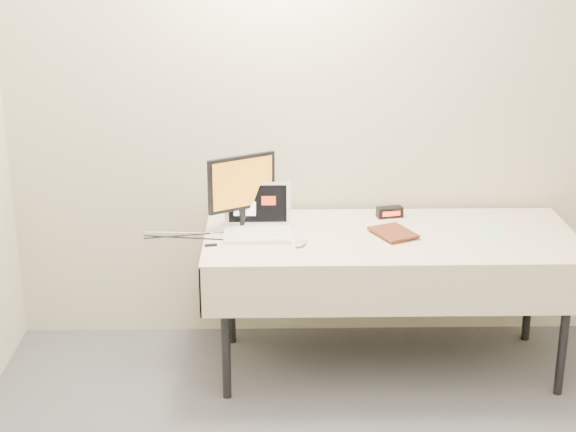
{
  "coord_description": "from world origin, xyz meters",
  "views": [
    {
      "loc": [
        -0.59,
        -2.08,
        2.26
      ],
      "look_at": [
        -0.52,
        1.99,
        0.86
      ],
      "focal_mm": 55.0,
      "sensor_mm": 36.0,
      "label": 1
    }
  ],
  "objects_px": {
    "monitor": "(242,186)",
    "book": "(379,216)",
    "table": "(390,246)",
    "laptop": "(258,222)"
  },
  "relations": [
    {
      "from": "monitor",
      "to": "book",
      "type": "xyz_separation_m",
      "value": [
        0.68,
        -0.15,
        -0.11
      ]
    },
    {
      "from": "table",
      "to": "laptop",
      "type": "relative_size",
      "value": 5.54
    },
    {
      "from": "table",
      "to": "laptop",
      "type": "xyz_separation_m",
      "value": [
        -0.67,
        0.05,
        0.12
      ]
    },
    {
      "from": "table",
      "to": "book",
      "type": "xyz_separation_m",
      "value": [
        -0.07,
        -0.04,
        0.18
      ]
    },
    {
      "from": "laptop",
      "to": "monitor",
      "type": "height_order",
      "value": "monitor"
    },
    {
      "from": "table",
      "to": "book",
      "type": "relative_size",
      "value": 8.08
    },
    {
      "from": "monitor",
      "to": "book",
      "type": "height_order",
      "value": "monitor"
    },
    {
      "from": "laptop",
      "to": "monitor",
      "type": "bearing_deg",
      "value": 143.24
    },
    {
      "from": "laptop",
      "to": "table",
      "type": "bearing_deg",
      "value": -4.63
    },
    {
      "from": "table",
      "to": "monitor",
      "type": "xyz_separation_m",
      "value": [
        -0.74,
        0.11,
        0.29
      ]
    }
  ]
}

